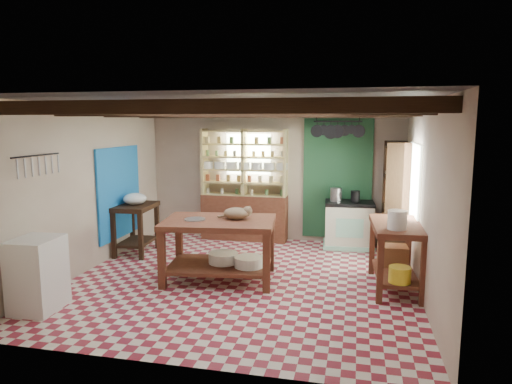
% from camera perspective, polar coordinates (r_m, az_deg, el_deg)
% --- Properties ---
extents(floor, '(5.00, 5.00, 0.02)m').
position_cam_1_polar(floor, '(6.94, -1.67, -10.96)').
color(floor, maroon).
rests_on(floor, ground).
extents(ceiling, '(5.00, 5.00, 0.02)m').
position_cam_1_polar(ceiling, '(6.54, -1.78, 11.12)').
color(ceiling, '#45454A').
rests_on(ceiling, wall_back).
extents(wall_back, '(5.00, 0.04, 2.60)m').
position_cam_1_polar(wall_back, '(9.03, 2.20, 2.19)').
color(wall_back, beige).
rests_on(wall_back, floor).
extents(wall_front, '(5.00, 0.04, 2.60)m').
position_cam_1_polar(wall_front, '(4.28, -10.04, -5.27)').
color(wall_front, beige).
rests_on(wall_front, floor).
extents(wall_left, '(0.04, 5.00, 2.60)m').
position_cam_1_polar(wall_left, '(7.62, -20.27, 0.44)').
color(wall_left, beige).
rests_on(wall_left, floor).
extents(wall_right, '(0.04, 5.00, 2.60)m').
position_cam_1_polar(wall_right, '(6.47, 20.27, -0.94)').
color(wall_right, beige).
rests_on(wall_right, floor).
extents(ceiling_beams, '(5.00, 3.80, 0.15)m').
position_cam_1_polar(ceiling_beams, '(6.53, -1.77, 10.07)').
color(ceiling_beams, '#311D11').
rests_on(ceiling_beams, ceiling).
extents(blue_wall_patch, '(0.04, 1.40, 1.60)m').
position_cam_1_polar(blue_wall_patch, '(8.39, -16.71, -0.05)').
color(blue_wall_patch, blue).
rests_on(blue_wall_patch, wall_left).
extents(green_wall_patch, '(1.30, 0.04, 2.30)m').
position_cam_1_polar(green_wall_patch, '(8.87, 10.13, 1.62)').
color(green_wall_patch, '#215331').
rests_on(green_wall_patch, wall_back).
extents(window_back, '(0.90, 0.02, 0.80)m').
position_cam_1_polar(window_back, '(9.08, -0.93, 4.77)').
color(window_back, silver).
rests_on(window_back, wall_back).
extents(window_right, '(0.02, 1.30, 1.20)m').
position_cam_1_polar(window_right, '(7.44, 19.15, 1.09)').
color(window_right, silver).
rests_on(window_right, wall_right).
extents(utensil_rail, '(0.06, 0.90, 0.28)m').
position_cam_1_polar(utensil_rail, '(6.56, -25.70, 3.09)').
color(utensil_rail, black).
rests_on(utensil_rail, wall_left).
extents(pot_rack, '(0.86, 0.12, 0.36)m').
position_cam_1_polar(pot_rack, '(8.39, 10.17, 7.59)').
color(pot_rack, black).
rests_on(pot_rack, ceiling).
extents(shelving_unit, '(1.70, 0.34, 2.20)m').
position_cam_1_polar(shelving_unit, '(8.99, -1.48, 0.88)').
color(shelving_unit, '#D7C17C').
rests_on(shelving_unit, floor).
extents(tall_rack, '(0.40, 0.86, 2.00)m').
position_cam_1_polar(tall_rack, '(8.26, 17.02, -0.90)').
color(tall_rack, '#311D11').
rests_on(tall_rack, floor).
extents(work_table, '(1.73, 1.26, 0.91)m').
position_cam_1_polar(work_table, '(6.83, -4.60, -7.20)').
color(work_table, brown).
rests_on(work_table, floor).
extents(stove, '(0.93, 0.66, 0.87)m').
position_cam_1_polar(stove, '(8.69, 11.53, -4.03)').
color(stove, beige).
rests_on(stove, floor).
extents(prep_table, '(0.66, 0.91, 0.89)m').
position_cam_1_polar(prep_table, '(8.43, -14.75, -4.48)').
color(prep_table, '#311D11').
rests_on(prep_table, floor).
extents(white_cabinet, '(0.54, 0.64, 0.91)m').
position_cam_1_polar(white_cabinet, '(6.36, -25.65, -9.25)').
color(white_cabinet, white).
rests_on(white_cabinet, floor).
extents(right_counter, '(0.72, 1.34, 0.94)m').
position_cam_1_polar(right_counter, '(6.73, 17.04, -7.68)').
color(right_counter, brown).
rests_on(right_counter, floor).
extents(cat, '(0.45, 0.39, 0.17)m').
position_cam_1_polar(cat, '(6.71, -2.48, -2.70)').
color(cat, '#9B7B5A').
rests_on(cat, work_table).
extents(steel_tray, '(0.34, 0.34, 0.02)m').
position_cam_1_polar(steel_tray, '(6.74, -7.66, -3.40)').
color(steel_tray, '#AAA8B0').
rests_on(steel_tray, work_table).
extents(basin_large, '(0.49, 0.49, 0.15)m').
position_cam_1_polar(basin_large, '(6.90, -4.10, -8.20)').
color(basin_large, white).
rests_on(basin_large, work_table).
extents(basin_small, '(0.47, 0.47, 0.15)m').
position_cam_1_polar(basin_small, '(6.71, -0.91, -8.71)').
color(basin_small, white).
rests_on(basin_small, work_table).
extents(kettle_left, '(0.23, 0.23, 0.25)m').
position_cam_1_polar(kettle_left, '(8.57, 9.98, -0.33)').
color(kettle_left, '#AAA8B0').
rests_on(kettle_left, stove).
extents(kettle_right, '(0.17, 0.17, 0.21)m').
position_cam_1_polar(kettle_right, '(8.59, 12.31, -0.53)').
color(kettle_right, black).
rests_on(kettle_right, stove).
extents(enamel_bowl, '(0.43, 0.43, 0.20)m').
position_cam_1_polar(enamel_bowl, '(8.32, -14.90, -0.82)').
color(enamel_bowl, white).
rests_on(enamel_bowl, prep_table).
extents(white_bucket, '(0.26, 0.26, 0.25)m').
position_cam_1_polar(white_bucket, '(6.25, 17.24, -3.35)').
color(white_bucket, white).
rests_on(white_bucket, right_counter).
extents(wicker_basket, '(0.43, 0.35, 0.29)m').
position_cam_1_polar(wicker_basket, '(7.04, 16.69, -7.59)').
color(wicker_basket, '#A36942').
rests_on(wicker_basket, right_counter).
extents(yellow_tub, '(0.30, 0.30, 0.21)m').
position_cam_1_polar(yellow_tub, '(6.34, 17.52, -9.82)').
color(yellow_tub, yellow).
rests_on(yellow_tub, right_counter).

